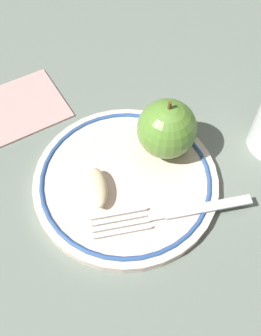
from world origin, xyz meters
TOP-DOWN VIEW (x-y plane):
  - ground_plane at (0.00, 0.00)m, footprint 2.00×2.00m
  - plate at (0.00, -0.00)m, footprint 0.23×0.23m
  - apple_red_whole at (0.07, -0.01)m, footprint 0.08×0.08m
  - apple_slice_front at (-0.04, 0.02)m, footprint 0.06×0.06m
  - fork at (-0.01, -0.08)m, footprint 0.15×0.15m
  - napkin_folded at (0.02, 0.20)m, footprint 0.15×0.15m

SIDE VIEW (x-z plane):
  - ground_plane at x=0.00m, z-range 0.00..0.00m
  - napkin_folded at x=0.02m, z-range 0.00..0.01m
  - plate at x=0.00m, z-range 0.00..0.02m
  - fork at x=-0.01m, z-range 0.02..0.02m
  - apple_slice_front at x=-0.04m, z-range 0.02..0.03m
  - apple_red_whole at x=0.07m, z-range 0.01..0.10m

